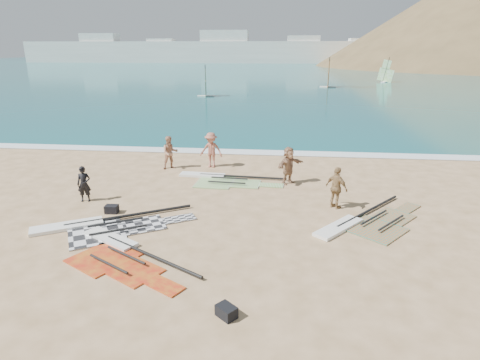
# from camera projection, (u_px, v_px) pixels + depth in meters

# --- Properties ---
(ground) EXTENTS (300.00, 300.00, 0.00)m
(ground) POSITION_uv_depth(u_px,v_px,m) (191.00, 246.00, 13.13)
(ground) COLOR tan
(ground) RESTS_ON ground
(sea) EXTENTS (300.00, 240.00, 0.06)m
(sea) POSITION_uv_depth(u_px,v_px,m) (275.00, 65.00, 137.64)
(sea) COLOR #0D4E5D
(sea) RESTS_ON ground
(surf_line) EXTENTS (300.00, 1.20, 0.04)m
(surf_line) POSITION_uv_depth(u_px,v_px,m) (235.00, 152.00, 24.73)
(surf_line) COLOR white
(surf_line) RESTS_ON ground
(far_town) EXTENTS (160.00, 8.00, 12.00)m
(far_town) POSITION_uv_depth(u_px,v_px,m) (236.00, 51.00, 154.74)
(far_town) COLOR white
(far_town) RESTS_ON ground
(rig_grey) EXTENTS (5.75, 4.04, 0.20)m
(rig_grey) POSITION_uv_depth(u_px,v_px,m) (102.00, 226.00, 14.46)
(rig_grey) COLOR #242426
(rig_grey) RESTS_ON ground
(rig_green) EXTENTS (5.37, 2.28, 0.20)m
(rig_green) POSITION_uv_depth(u_px,v_px,m) (221.00, 179.00, 19.57)
(rig_green) COLOR #5AAB1D
(rig_green) RESTS_ON ground
(rig_orange) EXTENTS (4.60, 4.52, 0.20)m
(rig_orange) POSITION_uv_depth(u_px,v_px,m) (366.00, 223.00, 14.74)
(rig_orange) COLOR #FF5C17
(rig_orange) RESTS_ON ground
(rig_red) EXTENTS (4.67, 3.80, 0.20)m
(rig_red) POSITION_uv_depth(u_px,v_px,m) (119.00, 253.00, 12.58)
(rig_red) COLOR red
(rig_red) RESTS_ON ground
(gear_bag_near) EXTENTS (0.51, 0.38, 0.31)m
(gear_bag_near) POSITION_uv_depth(u_px,v_px,m) (112.00, 209.00, 15.71)
(gear_bag_near) COLOR black
(gear_bag_near) RESTS_ON ground
(gear_bag_far) EXTENTS (0.60, 0.58, 0.29)m
(gear_bag_far) POSITION_uv_depth(u_px,v_px,m) (226.00, 311.00, 9.66)
(gear_bag_far) COLOR black
(gear_bag_far) RESTS_ON ground
(person_wetsuit) EXTENTS (0.62, 0.48, 1.52)m
(person_wetsuit) POSITION_uv_depth(u_px,v_px,m) (84.00, 184.00, 16.71)
(person_wetsuit) COLOR black
(person_wetsuit) RESTS_ON ground
(beachgoer_left) EXTENTS (1.06, 0.98, 1.76)m
(beachgoer_left) POSITION_uv_depth(u_px,v_px,m) (170.00, 153.00, 21.19)
(beachgoer_left) COLOR tan
(beachgoer_left) RESTS_ON ground
(beachgoer_mid) EXTENTS (1.31, 0.87, 1.90)m
(beachgoer_mid) POSITION_uv_depth(u_px,v_px,m) (211.00, 150.00, 21.43)
(beachgoer_mid) COLOR #A55E4A
(beachgoer_mid) RESTS_ON ground
(beachgoer_back) EXTENTS (1.02, 0.99, 1.72)m
(beachgoer_back) POSITION_uv_depth(u_px,v_px,m) (337.00, 188.00, 15.97)
(beachgoer_back) COLOR #98764A
(beachgoer_back) RESTS_ON ground
(beachgoer_right) EXTENTS (1.51, 1.57, 1.78)m
(beachgoer_right) POSITION_uv_depth(u_px,v_px,m) (289.00, 165.00, 18.89)
(beachgoer_right) COLOR #A27656
(beachgoer_right) RESTS_ON ground
(windsurfer_left) EXTENTS (2.28, 2.68, 4.03)m
(windsurfer_left) POSITION_uv_depth(u_px,v_px,m) (206.00, 87.00, 51.71)
(windsurfer_left) COLOR white
(windsurfer_left) RESTS_ON ground
(windsurfer_centre) EXTENTS (2.65, 3.12, 4.69)m
(windsurfer_centre) POSITION_uv_depth(u_px,v_px,m) (328.00, 79.00, 63.17)
(windsurfer_centre) COLOR white
(windsurfer_centre) RESTS_ON ground
(windsurfer_right) EXTENTS (2.59, 2.45, 4.43)m
(windsurfer_right) POSITION_uv_depth(u_px,v_px,m) (386.00, 75.00, 72.17)
(windsurfer_right) COLOR white
(windsurfer_right) RESTS_ON ground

